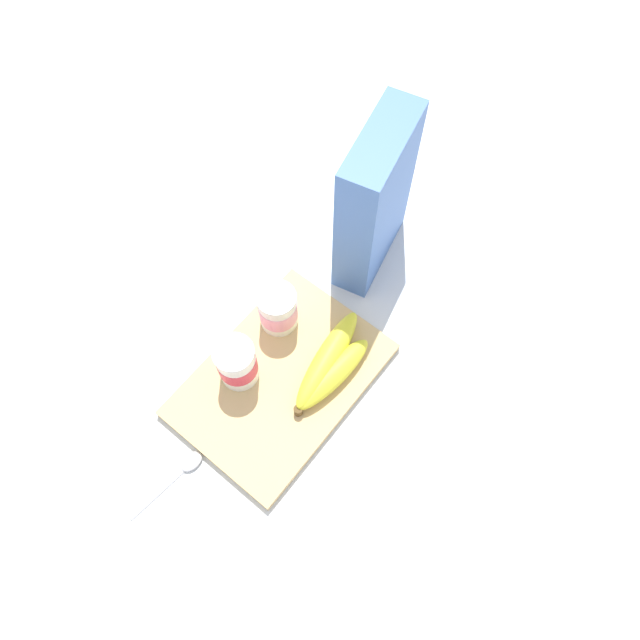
# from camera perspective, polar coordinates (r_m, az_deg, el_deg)

# --- Properties ---
(ground_plane) EXTENTS (2.40, 2.40, 0.00)m
(ground_plane) POSITION_cam_1_polar(r_m,az_deg,el_deg) (0.96, -3.71, -5.90)
(ground_plane) COLOR silver
(cutting_board) EXTENTS (0.33, 0.23, 0.02)m
(cutting_board) POSITION_cam_1_polar(r_m,az_deg,el_deg) (0.95, -3.74, -5.72)
(cutting_board) COLOR tan
(cutting_board) RESTS_ON ground_plane
(cereal_box) EXTENTS (0.19, 0.10, 0.29)m
(cereal_box) POSITION_cam_1_polar(r_m,az_deg,el_deg) (0.95, 5.27, 11.15)
(cereal_box) COLOR #4770B7
(cereal_box) RESTS_ON ground_plane
(yogurt_cup_front) EXTENTS (0.06, 0.06, 0.09)m
(yogurt_cup_front) POSITION_cam_1_polar(r_m,az_deg,el_deg) (0.91, -7.95, -4.11)
(yogurt_cup_front) COLOR white
(yogurt_cup_front) RESTS_ON cutting_board
(yogurt_cup_back) EXTENTS (0.06, 0.06, 0.08)m
(yogurt_cup_back) POSITION_cam_1_polar(r_m,az_deg,el_deg) (0.95, -4.05, 1.04)
(yogurt_cup_back) COLOR white
(yogurt_cup_back) RESTS_ON cutting_board
(banana_bunch) EXTENTS (0.19, 0.08, 0.04)m
(banana_bunch) POSITION_cam_1_polar(r_m,az_deg,el_deg) (0.93, 0.93, -4.37)
(banana_bunch) COLOR yellow
(banana_bunch) RESTS_ON cutting_board
(spoon) EXTENTS (0.13, 0.03, 0.01)m
(spoon) POSITION_cam_1_polar(r_m,az_deg,el_deg) (0.94, -13.45, -14.16)
(spoon) COLOR silver
(spoon) RESTS_ON ground_plane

